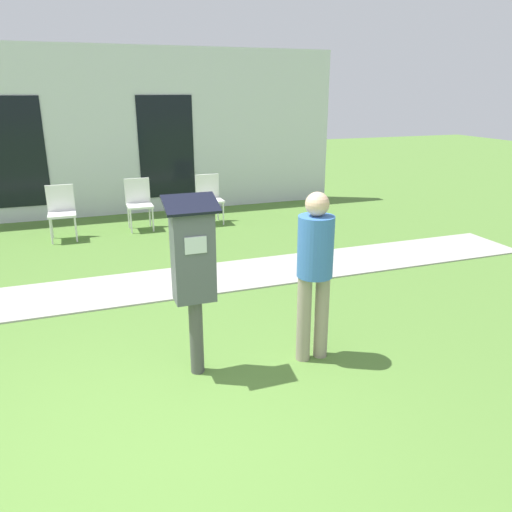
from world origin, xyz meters
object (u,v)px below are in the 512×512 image
at_px(person_standing, 315,264).
at_px(outdoor_chair_left, 61,208).
at_px(outdoor_chair_middle, 139,200).
at_px(parking_meter, 193,264).
at_px(outdoor_chair_right, 209,195).

xyz_separation_m(person_standing, outdoor_chair_left, (-2.19, 4.99, -0.40)).
xyz_separation_m(outdoor_chair_left, outdoor_chair_middle, (1.30, 0.22, 0.00)).
bearing_deg(parking_meter, outdoor_chair_right, 73.95).
distance_m(outdoor_chair_middle, outdoor_chair_right, 1.30).
bearing_deg(outdoor_chair_middle, parking_meter, -104.32).
xyz_separation_m(parking_meter, outdoor_chair_middle, (0.17, 5.10, -0.49)).
bearing_deg(outdoor_chair_left, parking_meter, -81.93).
relative_size(person_standing, outdoor_chair_right, 1.76).
relative_size(outdoor_chair_middle, outdoor_chair_right, 1.00).
bearing_deg(outdoor_chair_left, outdoor_chair_right, -0.16).
bearing_deg(outdoor_chair_right, outdoor_chair_middle, -171.84).
bearing_deg(person_standing, parking_meter, 175.61).
bearing_deg(parking_meter, person_standing, -6.33).
distance_m(person_standing, outdoor_chair_right, 5.24).
distance_m(outdoor_chair_left, outdoor_chair_right, 2.60).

